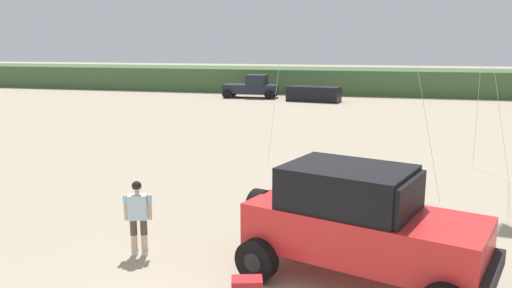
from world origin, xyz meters
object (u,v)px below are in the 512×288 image
at_px(distant_pickup, 252,87).
at_px(distant_sedan, 314,94).
at_px(jeep, 360,222).
at_px(person_watching, 138,214).
at_px(cooler_box, 247,288).

relative_size(distant_pickup, distant_sedan, 1.11).
distance_m(jeep, distant_pickup, 34.71).
xyz_separation_m(jeep, distant_sedan, (-5.49, 31.40, -0.60)).
bearing_deg(person_watching, distant_sedan, 91.42).
bearing_deg(person_watching, distant_pickup, 100.91).
height_order(cooler_box, distant_pickup, distant_pickup).
distance_m(cooler_box, distant_sedan, 32.80).
height_order(jeep, distant_sedan, jeep).
bearing_deg(jeep, cooler_box, -147.80).
relative_size(cooler_box, distant_pickup, 0.12).
height_order(person_watching, cooler_box, person_watching).
xyz_separation_m(distant_pickup, distant_sedan, (5.55, -1.51, -0.34)).
bearing_deg(cooler_box, distant_pickup, 87.89).
bearing_deg(distant_sedan, cooler_box, -75.92).
relative_size(jeep, distant_sedan, 1.19).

